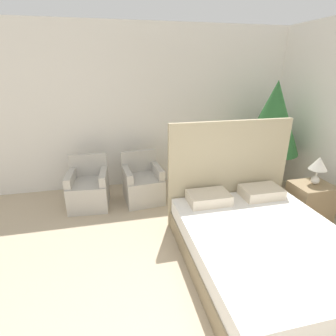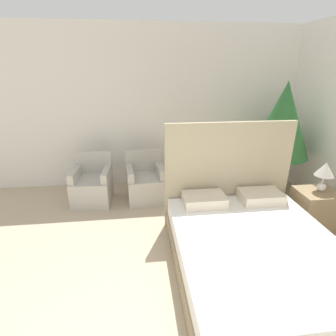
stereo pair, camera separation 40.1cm
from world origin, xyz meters
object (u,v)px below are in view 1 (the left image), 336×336
armchair_near_window_left (89,190)px  armchair_near_window_right (143,185)px  nightstand (309,202)px  potted_palm (273,121)px  bed (261,241)px  table_lamp (318,166)px

armchair_near_window_left → armchair_near_window_right: 0.90m
armchair_near_window_left → nightstand: (3.28, -1.15, 0.01)m
armchair_near_window_right → potted_palm: size_ratio=0.42×
bed → potted_palm: bearing=56.9°
armchair_near_window_right → potted_palm: (2.33, -0.04, 1.01)m
armchair_near_window_left → bed: bearing=-38.4°
bed → table_lamp: bearing=29.6°
armchair_near_window_right → potted_palm: 2.54m
armchair_near_window_left → table_lamp: bearing=-15.0°
bed → armchair_near_window_left: 2.76m
armchair_near_window_right → nightstand: bearing=-31.2°
potted_palm → nightstand: bearing=-87.2°
armchair_near_window_right → potted_palm: bearing=-6.4°
nightstand → bed: bearing=-150.3°
armchair_near_window_left → armchair_near_window_right: size_ratio=1.00×
bed → nightstand: (1.24, 0.71, -0.00)m
armchair_near_window_left → armchair_near_window_right: bearing=4.0°
potted_palm → table_lamp: bearing=-85.7°
nightstand → table_lamp: table_lamp is taller
armchair_near_window_left → nightstand: armchair_near_window_left is taller
armchair_near_window_right → table_lamp: size_ratio=1.96×
bed → armchair_near_window_right: size_ratio=2.64×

